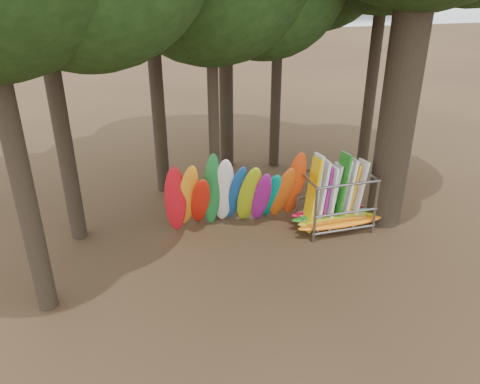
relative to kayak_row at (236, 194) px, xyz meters
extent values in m
plane|color=#47331E|center=(0.68, -1.49, -1.34)|extent=(120.00, 120.00, 0.00)
plane|color=gray|center=(0.68, 58.51, -1.34)|extent=(160.00, 160.00, 0.00)
cube|color=black|center=(0.68, 108.51, 0.66)|extent=(160.00, 4.00, 4.00)
cylinder|color=black|center=(-5.30, 0.99, 5.24)|extent=(0.52, 0.52, 13.15)
cylinder|color=black|center=(-1.98, 4.01, 4.56)|extent=(0.52, 0.52, 11.80)
cylinder|color=black|center=(1.22, 5.90, 5.37)|extent=(0.61, 0.61, 13.41)
cylinder|color=black|center=(3.33, 5.31, 4.18)|extent=(0.45, 0.45, 11.02)
cylinder|color=black|center=(-6.04, -2.64, 4.38)|extent=(0.51, 0.51, 11.43)
cylinder|color=black|center=(-0.49, 0.98, 3.86)|extent=(0.37, 0.37, 10.38)
cylinder|color=black|center=(6.37, 2.64, 5.00)|extent=(0.46, 0.46, 12.67)
cylinder|color=black|center=(5.30, -0.92, 5.38)|extent=(1.20, 1.20, 13.44)
ellipsoid|color=red|center=(-2.06, 0.06, 0.05)|extent=(0.84, 1.25, 2.86)
ellipsoid|color=orange|center=(-1.64, 0.09, 0.09)|extent=(0.81, 1.85, 2.98)
ellipsoid|color=red|center=(-1.23, 0.08, -0.16)|extent=(0.73, 1.90, 2.53)
ellipsoid|color=#1B7331|center=(-0.81, 0.07, 0.22)|extent=(0.71, 1.44, 3.21)
ellipsoid|color=white|center=(-0.39, 0.10, 0.11)|extent=(0.92, 1.71, 3.01)
ellipsoid|color=#154C9D|center=(0.02, 0.09, -0.02)|extent=(0.68, 1.81, 2.75)
ellipsoid|color=#95B015|center=(0.44, -0.12, -0.03)|extent=(0.79, 1.73, 2.76)
ellipsoid|color=#871579|center=(0.85, -0.20, -0.15)|extent=(0.74, 1.66, 2.52)
ellipsoid|color=#008672|center=(1.27, 0.02, -0.25)|extent=(0.73, 1.58, 2.32)
ellipsoid|color=#CC5213|center=(1.68, -0.08, -0.13)|extent=(0.85, 1.57, 2.54)
ellipsoid|color=red|center=(2.10, -0.11, 0.14)|extent=(0.86, 1.67, 3.07)
ellipsoid|color=orange|center=(3.36, -1.35, -0.92)|extent=(3.15, 0.55, 0.24)
ellipsoid|color=#A2AB16|center=(3.36, -1.06, -0.92)|extent=(2.94, 0.55, 0.24)
ellipsoid|color=#1C6C18|center=(3.36, -0.74, -0.92)|extent=(3.14, 0.55, 0.24)
ellipsoid|color=#B20D27|center=(3.36, -0.39, -0.92)|extent=(2.86, 0.55, 0.24)
cube|color=yellow|center=(2.51, -0.70, -0.03)|extent=(0.49, 0.80, 2.64)
cube|color=white|center=(2.68, -0.54, -0.01)|extent=(0.41, 0.80, 2.68)
cube|color=silver|center=(2.85, -0.71, -0.09)|extent=(0.47, 0.75, 2.52)
cube|color=#981988|center=(3.02, -0.59, -0.22)|extent=(0.40, 0.76, 2.26)
cube|color=silver|center=(3.19, -0.76, -0.21)|extent=(0.29, 0.76, 2.29)
cube|color=silver|center=(3.36, -0.57, -0.21)|extent=(0.52, 0.73, 2.27)
cube|color=#1A6D18|center=(3.53, -0.77, 0.01)|extent=(0.52, 0.82, 2.72)
cube|color=silver|center=(3.70, -0.58, -0.12)|extent=(0.53, 0.75, 2.45)
cube|color=white|center=(3.86, -0.71, -0.11)|extent=(0.48, 0.76, 2.47)
cube|color=#FDA41C|center=(4.03, -0.59, -0.22)|extent=(0.53, 0.73, 2.24)
cube|color=silver|center=(4.20, -0.77, -0.14)|extent=(0.54, 0.78, 2.39)
camera|label=1|loc=(-3.85, -13.87, 6.91)|focal=35.00mm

